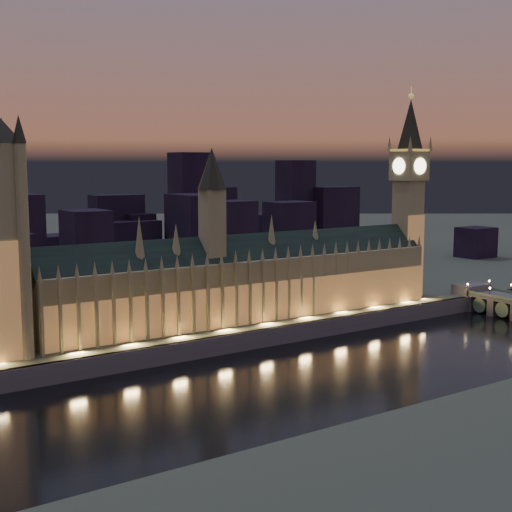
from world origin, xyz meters
TOP-DOWN VIEW (x-y plane):
  - ground_plane at (0.00, 0.00)m, footprint 2000.00×2000.00m
  - embankment_wall at (0.00, 41.00)m, footprint 2000.00×2.50m
  - palace_of_westminster at (5.59, 61.74)m, footprint 202.00×24.40m
  - elizabeth_tower at (108.00, 61.92)m, footprint 18.00×18.00m
  - city_backdrop at (36.31, 247.53)m, footprint 485.18×215.63m

SIDE VIEW (x-z plane):
  - ground_plane at x=0.00m, z-range 0.00..0.00m
  - embankment_wall at x=0.00m, z-range 0.00..8.00m
  - palace_of_westminster at x=5.59m, z-range -12.63..65.37m
  - city_backdrop at x=36.31m, z-range -9.24..71.68m
  - elizabeth_tower at x=108.00m, z-range 14.44..125.59m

